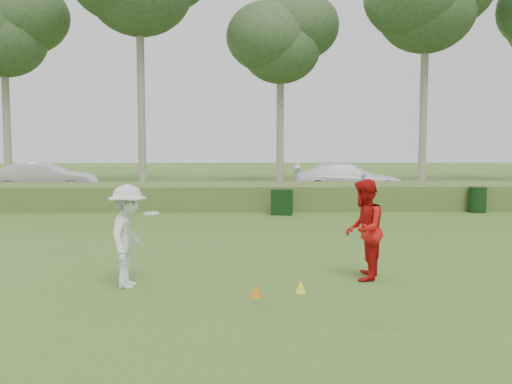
{
  "coord_description": "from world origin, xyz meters",
  "views": [
    {
      "loc": [
        -0.37,
        -9.79,
        2.51
      ],
      "look_at": [
        0.0,
        4.0,
        1.3
      ],
      "focal_mm": 40.0,
      "sensor_mm": 36.0,
      "label": 1
    }
  ],
  "objects_px": {
    "player_red": "(364,230)",
    "utility_cabinet": "(282,202)",
    "player_white": "(128,236)",
    "cone_orange": "(256,290)",
    "car_right": "(348,180)",
    "car_mid": "(44,179)",
    "trash_bin": "(477,200)",
    "cone_yellow": "(301,287)"
  },
  "relations": [
    {
      "from": "player_red",
      "to": "car_mid",
      "type": "xyz_separation_m",
      "value": [
        -11.22,
        15.98,
        -0.09
      ]
    },
    {
      "from": "trash_bin",
      "to": "car_mid",
      "type": "height_order",
      "value": "car_mid"
    },
    {
      "from": "player_white",
      "to": "car_right",
      "type": "xyz_separation_m",
      "value": [
        6.87,
        16.11,
        -0.09
      ]
    },
    {
      "from": "cone_orange",
      "to": "car_right",
      "type": "bearing_deg",
      "value": 74.47
    },
    {
      "from": "cone_orange",
      "to": "player_white",
      "type": "bearing_deg",
      "value": 162.18
    },
    {
      "from": "cone_yellow",
      "to": "trash_bin",
      "type": "distance_m",
      "value": 13.08
    },
    {
      "from": "car_mid",
      "to": "car_right",
      "type": "distance_m",
      "value": 13.91
    },
    {
      "from": "cone_yellow",
      "to": "car_mid",
      "type": "xyz_separation_m",
      "value": [
        -9.98,
        16.88,
        0.73
      ]
    },
    {
      "from": "cone_yellow",
      "to": "car_right",
      "type": "distance_m",
      "value": 17.05
    },
    {
      "from": "player_red",
      "to": "cone_yellow",
      "type": "bearing_deg",
      "value": -36.28
    },
    {
      "from": "player_red",
      "to": "cone_orange",
      "type": "distance_m",
      "value": 2.44
    },
    {
      "from": "car_mid",
      "to": "car_right",
      "type": "xyz_separation_m",
      "value": [
        13.9,
        -0.3,
        -0.03
      ]
    },
    {
      "from": "trash_bin",
      "to": "cone_yellow",
      "type": "bearing_deg",
      "value": -124.86
    },
    {
      "from": "player_white",
      "to": "cone_yellow",
      "type": "distance_m",
      "value": 3.08
    },
    {
      "from": "utility_cabinet",
      "to": "car_right",
      "type": "xyz_separation_m",
      "value": [
        3.5,
        6.36,
        0.35
      ]
    },
    {
      "from": "trash_bin",
      "to": "car_mid",
      "type": "bearing_deg",
      "value": 160.58
    },
    {
      "from": "utility_cabinet",
      "to": "car_right",
      "type": "relative_size",
      "value": 0.17
    },
    {
      "from": "utility_cabinet",
      "to": "cone_orange",
      "type": "bearing_deg",
      "value": -84.17
    },
    {
      "from": "cone_orange",
      "to": "car_mid",
      "type": "distance_m",
      "value": 19.46
    },
    {
      "from": "utility_cabinet",
      "to": "car_right",
      "type": "height_order",
      "value": "car_right"
    },
    {
      "from": "player_red",
      "to": "cone_yellow",
      "type": "height_order",
      "value": "player_red"
    },
    {
      "from": "car_mid",
      "to": "car_right",
      "type": "height_order",
      "value": "car_mid"
    },
    {
      "from": "car_mid",
      "to": "car_right",
      "type": "relative_size",
      "value": 0.92
    },
    {
      "from": "car_mid",
      "to": "car_right",
      "type": "bearing_deg",
      "value": -96.85
    },
    {
      "from": "cone_orange",
      "to": "cone_yellow",
      "type": "height_order",
      "value": "cone_orange"
    },
    {
      "from": "car_mid",
      "to": "cone_yellow",
      "type": "bearing_deg",
      "value": -155.0
    },
    {
      "from": "car_right",
      "to": "cone_orange",
      "type": "bearing_deg",
      "value": 168.55
    },
    {
      "from": "trash_bin",
      "to": "car_right",
      "type": "bearing_deg",
      "value": 121.26
    },
    {
      "from": "trash_bin",
      "to": "car_mid",
      "type": "relative_size",
      "value": 0.2
    },
    {
      "from": "player_red",
      "to": "utility_cabinet",
      "type": "bearing_deg",
      "value": -157.27
    },
    {
      "from": "player_white",
      "to": "trash_bin",
      "type": "bearing_deg",
      "value": -41.6
    },
    {
      "from": "trash_bin",
      "to": "car_right",
      "type": "height_order",
      "value": "car_right"
    },
    {
      "from": "player_white",
      "to": "car_mid",
      "type": "relative_size",
      "value": 0.38
    },
    {
      "from": "car_mid",
      "to": "cone_orange",
      "type": "bearing_deg",
      "value": -157.27
    },
    {
      "from": "player_red",
      "to": "player_white",
      "type": "bearing_deg",
      "value": -66.3
    },
    {
      "from": "player_red",
      "to": "cone_orange",
      "type": "bearing_deg",
      "value": -42.43
    },
    {
      "from": "cone_yellow",
      "to": "car_right",
      "type": "xyz_separation_m",
      "value": [
        3.92,
        16.58,
        0.7
      ]
    },
    {
      "from": "player_red",
      "to": "trash_bin",
      "type": "bearing_deg",
      "value": 165.35
    },
    {
      "from": "player_white",
      "to": "trash_bin",
      "type": "xyz_separation_m",
      "value": [
        10.42,
        10.27,
        -0.43
      ]
    },
    {
      "from": "trash_bin",
      "to": "player_white",
      "type": "bearing_deg",
      "value": -135.42
    },
    {
      "from": "player_white",
      "to": "cone_orange",
      "type": "distance_m",
      "value": 2.43
    },
    {
      "from": "trash_bin",
      "to": "car_mid",
      "type": "distance_m",
      "value": 18.51
    }
  ]
}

